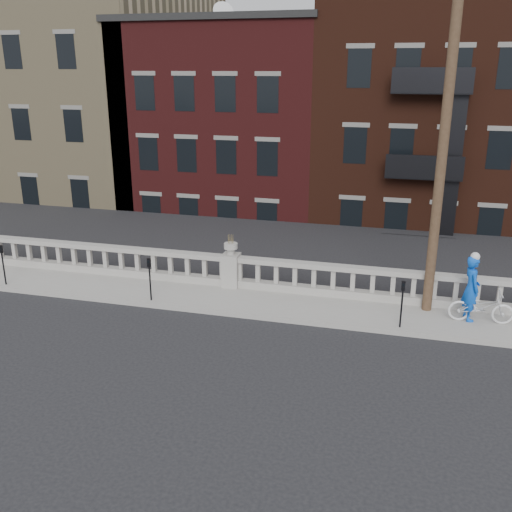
{
  "coord_description": "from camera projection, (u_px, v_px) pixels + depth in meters",
  "views": [
    {
      "loc": [
        5.28,
        -12.8,
        7.05
      ],
      "look_at": [
        1.04,
        3.2,
        1.52
      ],
      "focal_mm": 40.0,
      "sensor_mm": 36.0,
      "label": 1
    }
  ],
  "objects": [
    {
      "name": "ground",
      "position": [
        188.0,
        343.0,
        15.25
      ],
      "size": [
        120.0,
        120.0,
        0.0
      ],
      "primitive_type": "plane",
      "color": "black",
      "rests_on": "ground"
    },
    {
      "name": "sidewalk",
      "position": [
        222.0,
        299.0,
        17.98
      ],
      "size": [
        32.0,
        2.2,
        0.15
      ],
      "primitive_type": "cube",
      "color": "gray",
      "rests_on": "ground"
    },
    {
      "name": "balustrade",
      "position": [
        231.0,
        272.0,
        18.67
      ],
      "size": [
        28.0,
        0.34,
        1.03
      ],
      "color": "gray",
      "rests_on": "sidewalk"
    },
    {
      "name": "planter_pedestal",
      "position": [
        231.0,
        266.0,
        18.61
      ],
      "size": [
        0.55,
        0.55,
        1.76
      ],
      "color": "gray",
      "rests_on": "sidewalk"
    },
    {
      "name": "lower_level",
      "position": [
        330.0,
        141.0,
        35.41
      ],
      "size": [
        80.0,
        44.0,
        20.8
      ],
      "color": "#605E59",
      "rests_on": "ground"
    },
    {
      "name": "utility_pole",
      "position": [
        444.0,
        137.0,
        15.39
      ],
      "size": [
        1.6,
        0.28,
        10.0
      ],
      "color": "#422D1E",
      "rests_on": "sidewalk"
    },
    {
      "name": "parking_meter_a",
      "position": [
        3.0,
        260.0,
        18.68
      ],
      "size": [
        0.1,
        0.09,
        1.36
      ],
      "color": "black",
      "rests_on": "sidewalk"
    },
    {
      "name": "parking_meter_b",
      "position": [
        150.0,
        274.0,
        17.4
      ],
      "size": [
        0.1,
        0.09,
        1.36
      ],
      "color": "black",
      "rests_on": "sidewalk"
    },
    {
      "name": "parking_meter_c",
      "position": [
        402.0,
        299.0,
        15.58
      ],
      "size": [
        0.1,
        0.09,
        1.36
      ],
      "color": "black",
      "rests_on": "sidewalk"
    },
    {
      "name": "bicycle",
      "position": [
        481.0,
        307.0,
        16.02
      ],
      "size": [
        1.79,
        0.69,
        0.93
      ],
      "primitive_type": "imported",
      "rotation": [
        0.0,
        0.0,
        1.61
      ],
      "color": "silver",
      "rests_on": "sidewalk"
    },
    {
      "name": "cyclist",
      "position": [
        471.0,
        288.0,
        16.06
      ],
      "size": [
        0.62,
        0.79,
        1.9
      ],
      "primitive_type": "imported",
      "rotation": [
        0.0,
        0.0,
        1.83
      ],
      "color": "blue",
      "rests_on": "sidewalk"
    }
  ]
}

